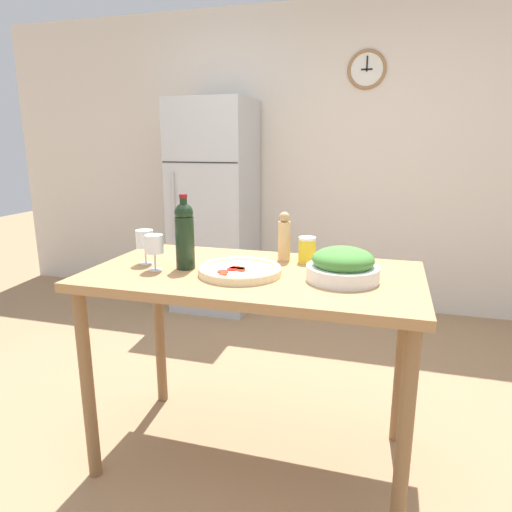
{
  "coord_description": "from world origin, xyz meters",
  "views": [
    {
      "loc": [
        0.54,
        -1.81,
        1.46
      ],
      "look_at": [
        0.0,
        0.04,
        0.98
      ],
      "focal_mm": 32.0,
      "sensor_mm": 36.0,
      "label": 1
    }
  ],
  "objects": [
    {
      "name": "ground_plane",
      "position": [
        0.0,
        0.0,
        0.0
      ],
      "size": [
        14.0,
        14.0,
        0.0
      ],
      "primitive_type": "plane",
      "color": "#9E7A56"
    },
    {
      "name": "wine_bottle",
      "position": [
        -0.3,
        -0.04,
        1.07
      ],
      "size": [
        0.08,
        0.08,
        0.33
      ],
      "color": "black",
      "rests_on": "prep_counter"
    },
    {
      "name": "pepper_mill",
      "position": [
        0.08,
        0.23,
        1.03
      ],
      "size": [
        0.06,
        0.06,
        0.23
      ],
      "color": "tan",
      "rests_on": "prep_counter"
    },
    {
      "name": "prep_counter",
      "position": [
        0.0,
        0.0,
        0.8
      ],
      "size": [
        1.42,
        0.77,
        0.92
      ],
      "color": "#A87A4C",
      "rests_on": "ground_plane"
    },
    {
      "name": "wine_glass_near",
      "position": [
        -0.42,
        -0.1,
        1.03
      ],
      "size": [
        0.08,
        0.08,
        0.16
      ],
      "color": "silver",
      "rests_on": "prep_counter"
    },
    {
      "name": "wall_back",
      "position": [
        0.0,
        2.28,
        1.3
      ],
      "size": [
        6.4,
        0.08,
        2.6
      ],
      "color": "silver",
      "rests_on": "ground_plane"
    },
    {
      "name": "wine_glass_far",
      "position": [
        -0.51,
        -0.01,
        1.03
      ],
      "size": [
        0.08,
        0.08,
        0.16
      ],
      "color": "silver",
      "rests_on": "prep_counter"
    },
    {
      "name": "refrigerator",
      "position": [
        -0.93,
        1.92,
        0.91
      ],
      "size": [
        0.66,
        0.66,
        1.82
      ],
      "color": "#B7BCC1",
      "rests_on": "ground_plane"
    },
    {
      "name": "salad_bowl",
      "position": [
        0.38,
        -0.02,
        0.98
      ],
      "size": [
        0.29,
        0.29,
        0.14
      ],
      "color": "white",
      "rests_on": "prep_counter"
    },
    {
      "name": "salt_canister",
      "position": [
        0.19,
        0.22,
        0.98
      ],
      "size": [
        0.08,
        0.08,
        0.12
      ],
      "color": "yellow",
      "rests_on": "prep_counter"
    },
    {
      "name": "homemade_pizza",
      "position": [
        -0.04,
        -0.06,
        0.94
      ],
      "size": [
        0.35,
        0.35,
        0.04
      ],
      "color": "beige",
      "rests_on": "prep_counter"
    }
  ]
}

